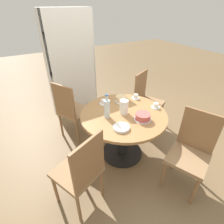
% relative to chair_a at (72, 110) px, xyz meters
% --- Properties ---
extents(ground_plane, '(14.00, 14.00, 0.00)m').
position_rel_chair_a_xyz_m(ground_plane, '(0.47, -0.75, -0.51)').
color(ground_plane, brown).
extents(dining_table, '(1.13, 1.13, 0.71)m').
position_rel_chair_a_xyz_m(dining_table, '(0.47, -0.75, 0.01)').
color(dining_table, black).
rests_on(dining_table, ground_plane).
extents(chair_a, '(0.57, 0.57, 0.97)m').
position_rel_chair_a_xyz_m(chair_a, '(0.00, 0.00, 0.00)').
color(chair_a, olive).
rests_on(chair_a, ground_plane).
extents(chair_b, '(0.55, 0.55, 0.97)m').
position_rel_chair_a_xyz_m(chair_b, '(-0.31, -1.16, 0.00)').
color(chair_b, olive).
rests_on(chair_b, ground_plane).
extents(chair_c, '(0.55, 0.55, 0.97)m').
position_rel_chair_a_xyz_m(chair_c, '(0.88, -1.53, 0.00)').
color(chair_c, olive).
rests_on(chair_c, ground_plane).
extents(chair_d, '(0.56, 0.56, 0.97)m').
position_rel_chair_a_xyz_m(chair_d, '(1.24, -0.31, 0.00)').
color(chair_d, olive).
rests_on(chair_d, ground_plane).
extents(bookshelf, '(0.84, 0.28, 1.87)m').
position_rel_chair_a_xyz_m(bookshelf, '(0.31, 0.75, 0.42)').
color(bookshelf, silver).
rests_on(bookshelf, ground_plane).
extents(coffee_pot, '(0.11, 0.11, 0.23)m').
position_rel_chair_a_xyz_m(coffee_pot, '(0.47, -0.75, 0.30)').
color(coffee_pot, white).
rests_on(coffee_pot, dining_table).
extents(water_bottle, '(0.07, 0.07, 0.31)m').
position_rel_chair_a_xyz_m(water_bottle, '(0.24, -0.71, 0.33)').
color(water_bottle, silver).
rests_on(water_bottle, dining_table).
extents(cake_main, '(0.21, 0.21, 0.08)m').
position_rel_chair_a_xyz_m(cake_main, '(0.59, -0.98, 0.24)').
color(cake_main, silver).
rests_on(cake_main, dining_table).
extents(cake_second, '(0.19, 0.19, 0.09)m').
position_rel_chair_a_xyz_m(cake_second, '(0.61, -0.46, 0.24)').
color(cake_second, silver).
rests_on(cake_second, dining_table).
extents(cup_a, '(0.12, 0.12, 0.07)m').
position_rel_chair_a_xyz_m(cup_a, '(0.85, -0.49, 0.23)').
color(cup_a, silver).
rests_on(cup_a, dining_table).
extents(cup_b, '(0.12, 0.12, 0.07)m').
position_rel_chair_a_xyz_m(cup_b, '(0.93, -0.84, 0.23)').
color(cup_b, silver).
rests_on(cup_b, dining_table).
extents(cup_c, '(0.12, 0.12, 0.07)m').
position_rel_chair_a_xyz_m(cup_c, '(0.36, -0.40, 0.23)').
color(cup_c, silver).
rests_on(cup_c, dining_table).
extents(plate_stack, '(0.19, 0.19, 0.03)m').
position_rel_chair_a_xyz_m(plate_stack, '(0.27, -1.00, 0.22)').
color(plate_stack, white).
rests_on(plate_stack, dining_table).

